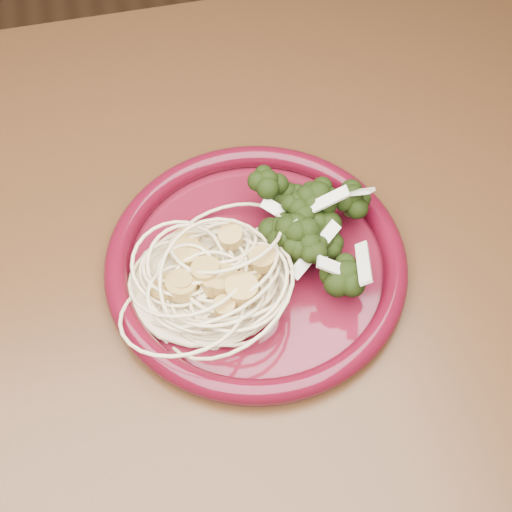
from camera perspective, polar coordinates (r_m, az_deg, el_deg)
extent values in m
cube|color=#472814|center=(0.61, -1.60, -4.73)|extent=(1.20, 0.80, 0.04)
cylinder|color=#4E0B19|center=(0.61, 0.00, -0.89)|extent=(0.31, 0.31, 0.01)
torus|color=#4E0816|center=(0.60, 0.00, -0.46)|extent=(0.32, 0.32, 0.02)
ellipsoid|color=beige|center=(0.59, -3.81, -1.64)|extent=(0.17, 0.15, 0.03)
ellipsoid|color=black|center=(0.61, 4.51, 2.50)|extent=(0.12, 0.15, 0.05)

